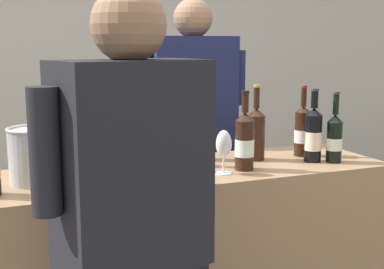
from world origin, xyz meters
TOP-DOWN VIEW (x-y plane):
  - wall_back at (0.00, 2.60)m, footprint 8.00×0.10m
  - wine_bottle_0 at (-0.39, -0.01)m, footprint 0.08×0.08m
  - wine_bottle_2 at (0.70, -0.12)m, footprint 0.07×0.07m
  - wine_bottle_3 at (0.39, 0.05)m, footprint 0.08×0.08m
  - wine_bottle_4 at (0.65, 0.05)m, footprint 0.08×0.08m
  - wine_bottle_5 at (0.25, -0.10)m, footprint 0.08×0.08m
  - wine_bottle_6 at (-0.19, 0.06)m, footprint 0.08×0.08m
  - wine_bottle_7 at (0.14, 0.16)m, footprint 0.08×0.08m
  - wine_bottle_8 at (-0.21, -0.13)m, footprint 0.08×0.08m
  - wine_bottle_9 at (0.62, -0.08)m, footprint 0.08×0.08m
  - wine_bottle_10 at (-0.45, -0.13)m, footprint 0.08×0.08m
  - wine_bottle_11 at (-0.03, 0.11)m, footprint 0.07×0.07m
  - wine_glass at (0.14, -0.13)m, footprint 0.07×0.07m
  - ice_bucket at (-0.60, 0.01)m, footprint 0.22×0.22m
  - person_server at (0.30, 0.60)m, footprint 0.61×0.28m

SIDE VIEW (x-z plane):
  - person_server at x=0.30m, z-range -0.02..1.73m
  - wine_bottle_7 at x=0.14m, z-range 0.93..1.23m
  - ice_bucket at x=-0.60m, z-range 0.97..1.19m
  - wine_bottle_6 at x=-0.19m, z-range 0.93..1.24m
  - wine_bottle_2 at x=0.70m, z-range 0.92..1.25m
  - wine_bottle_10 at x=-0.45m, z-range 0.92..1.25m
  - wine_bottle_11 at x=-0.03m, z-range 0.92..1.25m
  - wine_bottle_0 at x=-0.39m, z-range 0.92..1.25m
  - wine_glass at x=0.14m, z-range 1.00..1.18m
  - wine_bottle_8 at x=-0.21m, z-range 0.93..1.25m
  - wine_bottle_4 at x=0.65m, z-range 0.92..1.26m
  - wine_bottle_5 at x=0.25m, z-range 0.92..1.26m
  - wine_bottle_9 at x=0.62m, z-range 0.93..1.26m
  - wine_bottle_3 at x=0.39m, z-range 0.92..1.27m
  - wall_back at x=0.00m, z-range 0.00..2.80m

